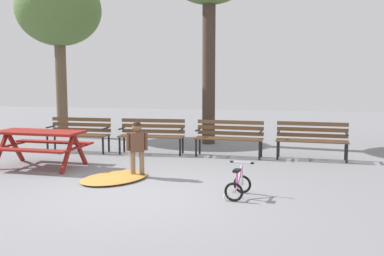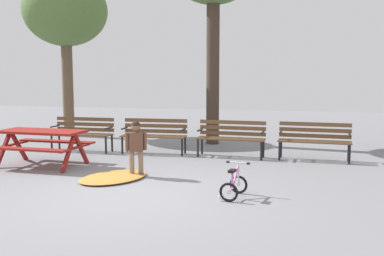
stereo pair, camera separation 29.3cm
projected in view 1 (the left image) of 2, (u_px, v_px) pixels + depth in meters
The scene contains 10 objects.
ground at pixel (132, 195), 7.06m from camera, with size 36.00×36.00×0.00m, color gray.
picnic_table at pixel (40, 139), 9.16m from camera, with size 1.85×1.41×0.79m.
park_bench_far_left at pixel (79, 132), 11.06m from camera, with size 1.61×0.48×0.85m.
park_bench_left at pixel (152, 133), 10.76m from camera, with size 1.62×0.53×0.85m.
park_bench_right at pixel (229, 135), 10.38m from camera, with size 1.62×0.55×0.85m.
park_bench_far_right at pixel (312, 137), 10.01m from camera, with size 1.62×0.55×0.85m.
child_standing at pixel (137, 144), 8.25m from camera, with size 0.38×0.25×1.07m.
kids_bicycle at pixel (238, 185), 6.90m from camera, with size 0.44×0.60×0.54m.
leaf_pile at pixel (115, 178), 8.10m from camera, with size 1.40×0.98×0.07m, color #C68438.
tree_far_left at pixel (59, 12), 13.45m from camera, with size 2.60×2.60×5.03m.
Camera 1 is at (2.34, -6.54, 1.91)m, focal length 40.93 mm.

